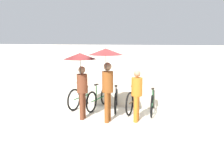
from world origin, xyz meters
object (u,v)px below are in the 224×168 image
at_px(pedestrian_leading, 81,69).
at_px(pedestrian_trailing, 137,92).
at_px(parked_bicycle_2, 116,99).
at_px(parked_bicycle_4, 153,101).
at_px(parked_bicycle_3, 134,100).
at_px(parked_bicycle_0, 82,96).
at_px(pedestrian_center, 107,66).
at_px(parked_bicycle_1, 99,98).

bearing_deg(pedestrian_leading, pedestrian_trailing, -174.72).
bearing_deg(parked_bicycle_2, parked_bicycle_4, -101.54).
relative_size(parked_bicycle_3, pedestrian_trailing, 1.18).
xyz_separation_m(parked_bicycle_2, parked_bicycle_4, (1.25, -0.03, 0.00)).
height_order(parked_bicycle_0, parked_bicycle_3, parked_bicycle_3).
bearing_deg(parked_bicycle_3, parked_bicycle_0, 95.95).
distance_m(parked_bicycle_0, pedestrian_trailing, 2.42).
relative_size(parked_bicycle_2, pedestrian_center, 0.82).
xyz_separation_m(parked_bicycle_0, pedestrian_trailing, (2.11, -1.09, 0.49)).
bearing_deg(pedestrian_trailing, parked_bicycle_2, -47.14).
bearing_deg(parked_bicycle_1, parked_bicycle_0, 97.36).
distance_m(parked_bicycle_1, pedestrian_center, 2.02).
bearing_deg(pedestrian_center, parked_bicycle_4, -127.28).
xyz_separation_m(parked_bicycle_3, pedestrian_center, (-0.58, -1.39, 1.27)).
bearing_deg(parked_bicycle_3, parked_bicycle_4, -84.13).
xyz_separation_m(parked_bicycle_0, parked_bicycle_1, (0.62, -0.02, -0.02)).
height_order(parked_bicycle_2, pedestrian_leading, pedestrian_leading).
bearing_deg(parked_bicycle_1, pedestrian_trailing, -116.15).
bearing_deg(parked_bicycle_2, parked_bicycle_1, 80.35).
relative_size(parked_bicycle_1, pedestrian_trailing, 1.16).
bearing_deg(pedestrian_leading, pedestrian_center, 170.66).
height_order(parked_bicycle_1, pedestrian_trailing, pedestrian_trailing).
distance_m(parked_bicycle_0, parked_bicycle_2, 1.24).
relative_size(parked_bicycle_3, pedestrian_center, 0.84).
distance_m(parked_bicycle_0, pedestrian_leading, 1.84).
bearing_deg(parked_bicycle_2, pedestrian_leading, 140.05).
bearing_deg(parked_bicycle_3, pedestrian_leading, 140.38).
bearing_deg(parked_bicycle_1, parked_bicycle_3, -80.91).
height_order(parked_bicycle_1, pedestrian_center, pedestrian_center).
height_order(parked_bicycle_2, parked_bicycle_3, parked_bicycle_3).
relative_size(parked_bicycle_4, pedestrian_trailing, 1.15).
distance_m(parked_bicycle_2, pedestrian_trailing, 1.47).
bearing_deg(pedestrian_leading, parked_bicycle_4, -150.62).
bearing_deg(pedestrian_leading, parked_bicycle_2, -123.17).
distance_m(parked_bicycle_0, parked_bicycle_3, 1.87).
xyz_separation_m(parked_bicycle_3, pedestrian_trailing, (0.24, -1.06, 0.49)).
bearing_deg(parked_bicycle_1, pedestrian_center, -144.92).
bearing_deg(parked_bicycle_0, parked_bicycle_3, -79.24).
distance_m(parked_bicycle_4, pedestrian_leading, 2.66).
bearing_deg(parked_bicycle_1, pedestrian_leading, -176.20).
height_order(parked_bicycle_1, pedestrian_leading, pedestrian_leading).
bearing_deg(pedestrian_leading, parked_bicycle_3, -140.06).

